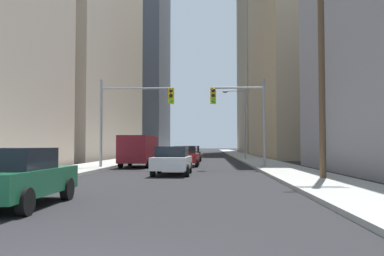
{
  "coord_description": "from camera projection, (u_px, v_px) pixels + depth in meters",
  "views": [
    {
      "loc": [
        1.88,
        -4.62,
        1.59
      ],
      "look_at": [
        0.0,
        37.79,
        3.37
      ],
      "focal_mm": 38.2,
      "sensor_mm": 36.0,
      "label": 1
    }
  ],
  "objects": [
    {
      "name": "sedan_green",
      "position": [
        16.0,
        177.0,
        10.47
      ],
      "size": [
        1.95,
        4.22,
        1.52
      ],
      "color": "#195938",
      "rests_on": "ground"
    },
    {
      "name": "sidewalk_right",
      "position": [
        245.0,
        157.0,
        54.25
      ],
      "size": [
        3.33,
        160.0,
        0.15
      ],
      "primitive_type": "cube",
      "color": "#9E9E99",
      "rests_on": "ground"
    },
    {
      "name": "sidewalk_left",
      "position": [
        148.0,
        156.0,
        54.82
      ],
      "size": [
        3.33,
        160.0,
        0.15
      ],
      "primitive_type": "cube",
      "color": "#9E9E99",
      "rests_on": "ground"
    },
    {
      "name": "building_right_mid_block",
      "position": [
        314.0,
        37.0,
        55.66
      ],
      "size": [
        15.13,
        29.57,
        32.79
      ],
      "primitive_type": "cube",
      "color": "tan",
      "rests_on": "ground"
    },
    {
      "name": "sedan_white",
      "position": [
        172.0,
        160.0,
        21.78
      ],
      "size": [
        1.95,
        4.25,
        1.52
      ],
      "color": "white",
      "rests_on": "ground"
    },
    {
      "name": "building_right_far_highrise",
      "position": [
        274.0,
        26.0,
        91.0
      ],
      "size": [
        14.59,
        28.93,
        56.25
      ],
      "primitive_type": "cube",
      "color": "tan",
      "rests_on": "ground"
    },
    {
      "name": "cargo_van_maroon",
      "position": [
        139.0,
        149.0,
        29.64
      ],
      "size": [
        2.16,
        5.27,
        2.26
      ],
      "color": "maroon",
      "rests_on": "ground"
    },
    {
      "name": "traffic_signal_near_left",
      "position": [
        133.0,
        108.0,
        27.34
      ],
      "size": [
        5.01,
        0.44,
        6.0
      ],
      "color": "gray",
      "rests_on": "ground"
    },
    {
      "name": "building_left_mid_office",
      "position": [
        58.0,
        39.0,
        51.74
      ],
      "size": [
        16.64,
        29.87,
        30.08
      ],
      "primitive_type": "cube",
      "color": "#B7A893",
      "rests_on": "ground"
    },
    {
      "name": "traffic_signal_near_right",
      "position": [
        241.0,
        108.0,
        27.01
      ],
      "size": [
        3.63,
        0.44,
        6.0
      ],
      "color": "gray",
      "rests_on": "ground"
    },
    {
      "name": "utility_pole_right",
      "position": [
        322.0,
        64.0,
        18.12
      ],
      "size": [
        2.2,
        0.28,
        9.84
      ],
      "color": "brown",
      "rests_on": "ground"
    },
    {
      "name": "sedan_black",
      "position": [
        191.0,
        153.0,
        39.92
      ],
      "size": [
        1.95,
        4.22,
        1.52
      ],
      "color": "black",
      "rests_on": "ground"
    },
    {
      "name": "street_lamp_right",
      "position": [
        241.0,
        117.0,
        42.74
      ],
      "size": [
        2.44,
        0.32,
        7.5
      ],
      "color": "gray",
      "rests_on": "ground"
    },
    {
      "name": "sedan_red",
      "position": [
        186.0,
        156.0,
        30.68
      ],
      "size": [
        1.95,
        4.26,
        1.52
      ],
      "color": "maroon",
      "rests_on": "ground"
    }
  ]
}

